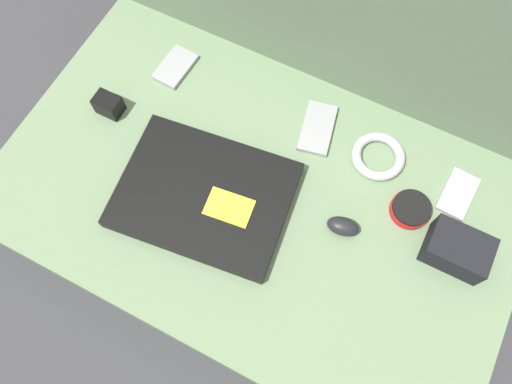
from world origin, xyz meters
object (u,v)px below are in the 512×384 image
at_px(speaker_puck, 411,209).
at_px(laptop, 204,195).
at_px(phone_black, 175,67).
at_px(charger_brick, 108,105).
at_px(phone_small, 317,128).
at_px(camera_pouch, 457,250).
at_px(phone_silver, 458,194).
at_px(computer_mouse, 343,226).

bearing_deg(speaker_puck, laptop, -157.12).
relative_size(speaker_puck, phone_black, 0.76).
xyz_separation_m(phone_black, charger_brick, (-0.07, -0.16, 0.02)).
relative_size(laptop, phone_small, 2.77).
height_order(speaker_puck, phone_black, speaker_puck).
xyz_separation_m(speaker_puck, camera_pouch, (0.10, -0.05, 0.02)).
xyz_separation_m(phone_silver, camera_pouch, (0.03, -0.12, 0.03)).
distance_m(computer_mouse, phone_small, 0.22).
height_order(phone_silver, phone_small, phone_small).
height_order(camera_pouch, charger_brick, camera_pouch).
bearing_deg(phone_small, camera_pouch, -32.82).
bearing_deg(charger_brick, phone_small, 20.83).
height_order(laptop, camera_pouch, camera_pouch).
relative_size(computer_mouse, camera_pouch, 0.60).
distance_m(phone_black, phone_small, 0.35).
height_order(speaker_puck, phone_small, speaker_puck).
bearing_deg(phone_small, phone_silver, -13.42).
bearing_deg(speaker_puck, camera_pouch, -23.62).
relative_size(phone_black, phone_small, 0.80).
height_order(phone_small, charger_brick, charger_brick).
bearing_deg(phone_small, charger_brick, -171.10).
distance_m(laptop, camera_pouch, 0.49).
xyz_separation_m(speaker_puck, phone_silver, (0.07, 0.08, -0.01)).
distance_m(computer_mouse, phone_black, 0.52).
relative_size(camera_pouch, charger_brick, 2.09).
distance_m(laptop, charger_brick, 0.29).
distance_m(speaker_puck, charger_brick, 0.66).
xyz_separation_m(laptop, speaker_puck, (0.38, 0.16, -0.00)).
bearing_deg(laptop, phone_small, 53.72).
distance_m(laptop, phone_small, 0.28).
bearing_deg(phone_small, laptop, -131.21).
height_order(computer_mouse, phone_silver, computer_mouse).
bearing_deg(camera_pouch, charger_brick, -177.89).
xyz_separation_m(phone_black, camera_pouch, (0.69, -0.13, 0.03)).
relative_size(computer_mouse, phone_small, 0.53).
relative_size(laptop, speaker_puck, 4.59).
bearing_deg(phone_small, speaker_puck, -31.61).
bearing_deg(charger_brick, laptop, -16.87).
height_order(phone_silver, phone_black, same).
bearing_deg(phone_small, computer_mouse, -65.15).
relative_size(phone_silver, phone_black, 1.00).
bearing_deg(charger_brick, phone_silver, 11.65).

